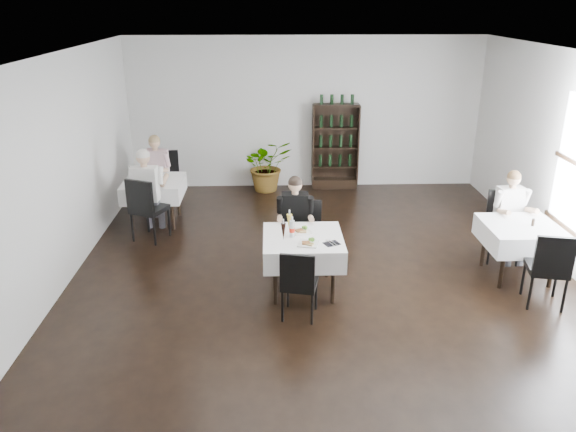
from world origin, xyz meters
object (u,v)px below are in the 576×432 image
object	(u,v)px
potted_tree	(267,165)
diner_main	(295,216)
main_table	(303,247)
wine_shelf	(335,148)

from	to	relation	value
potted_tree	diner_main	world-z (taller)	diner_main
main_table	wine_shelf	bearing A→B (deg)	78.22
wine_shelf	diner_main	world-z (taller)	wine_shelf
wine_shelf	main_table	distance (m)	4.41
wine_shelf	diner_main	xyz separation A→B (m)	(-0.97, -3.62, -0.06)
main_table	diner_main	distance (m)	0.72
wine_shelf	main_table	world-z (taller)	wine_shelf
potted_tree	diner_main	size ratio (longest dim) A/B	0.77
wine_shelf	potted_tree	xyz separation A→B (m)	(-1.37, -0.11, -0.32)
main_table	diner_main	bearing A→B (deg)	95.87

